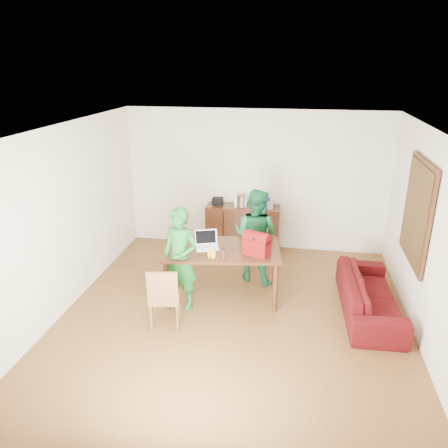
% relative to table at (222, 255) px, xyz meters
% --- Properties ---
extents(room, '(5.20, 5.70, 2.90)m').
position_rel_table_xyz_m(room, '(0.29, -0.51, 0.59)').
color(room, '#4A2C12').
rests_on(room, ground).
extents(table, '(1.88, 1.23, 0.83)m').
position_rel_table_xyz_m(table, '(0.00, 0.00, 0.00)').
color(table, black).
rests_on(table, ground).
extents(chair, '(0.48, 0.47, 0.92)m').
position_rel_table_xyz_m(chair, '(-0.63, -0.94, -0.45)').
color(chair, brown).
rests_on(chair, ground).
extents(person_near, '(0.65, 0.52, 1.57)m').
position_rel_table_xyz_m(person_near, '(-0.55, -0.39, 0.07)').
color(person_near, '#156220').
rests_on(person_near, ground).
extents(person_far, '(0.93, 0.83, 1.60)m').
position_rel_table_xyz_m(person_far, '(0.45, 0.67, 0.08)').
color(person_far, '#135830').
rests_on(person_far, ground).
extents(laptop, '(0.40, 0.34, 0.24)m').
position_rel_table_xyz_m(laptop, '(-0.22, -0.03, 0.15)').
color(laptop, white).
rests_on(laptop, table).
extents(bananas, '(0.19, 0.14, 0.06)m').
position_rel_table_xyz_m(bananas, '(-0.08, -0.38, 0.14)').
color(bananas, gold).
rests_on(bananas, table).
extents(bottle, '(0.06, 0.06, 0.16)m').
position_rel_table_xyz_m(bottle, '(0.09, -0.36, 0.19)').
color(bottle, '#561C13').
rests_on(bottle, table).
extents(red_bag, '(0.43, 0.34, 0.28)m').
position_rel_table_xyz_m(red_bag, '(0.54, -0.12, 0.25)').
color(red_bag, maroon).
rests_on(red_bag, table).
extents(sofa, '(0.83, 1.96, 0.56)m').
position_rel_table_xyz_m(sofa, '(2.23, -0.08, -0.44)').
color(sofa, '#360807').
rests_on(sofa, ground).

